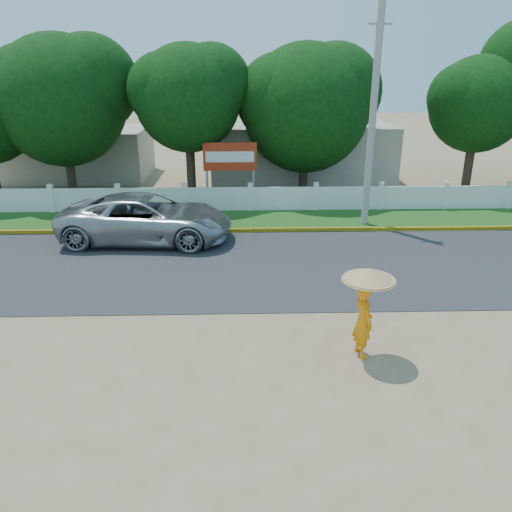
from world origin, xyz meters
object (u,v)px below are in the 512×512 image
Objects in this scene: vehicle at (146,218)px; monk_with_parasol at (366,299)px; billboard at (230,160)px; utility_pole at (372,120)px.

monk_with_parasol is (6.37, -8.21, 0.53)m from vehicle.
utility_pole is at bearing -29.91° from billboard.
billboard reaches higher than vehicle.
monk_with_parasol is (-2.41, -10.10, -2.84)m from utility_pole.
utility_pole is 1.33× the size of vehicle.
vehicle is 2.17× the size of billboard.
billboard is (3.07, 5.17, 1.25)m from vehicle.
utility_pole is 2.89× the size of billboard.
vehicle is 6.14m from billboard.
vehicle is at bearing -120.72° from billboard.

